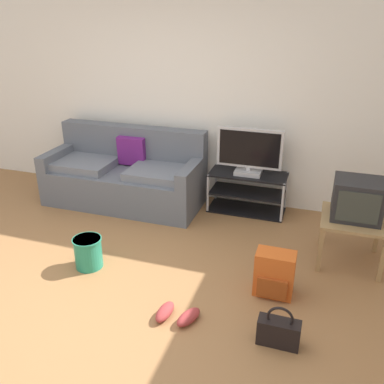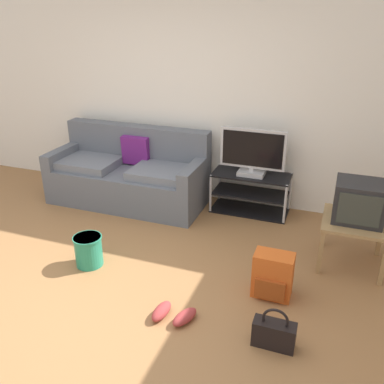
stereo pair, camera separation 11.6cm
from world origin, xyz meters
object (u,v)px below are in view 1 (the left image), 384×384
Objects in this scene: flat_tv at (249,152)px; handbag at (279,331)px; cleaning_bucket at (88,252)px; backpack at (274,274)px; crt_tv at (357,199)px; sneakers_pair at (177,314)px; couch at (126,176)px; side_table at (353,224)px; tv_stand at (247,192)px.

handbag is at bearing -72.52° from flat_tv.
backpack is at bearing 4.45° from cleaning_bucket.
flat_tv is 1.72m from backpack.
flat_tv is at bearing 107.48° from handbag.
flat_tv is 1.72× the size of crt_tv.
flat_tv is 2.07× the size of sneakers_pair.
handbag is at bearing -110.46° from crt_tv.
couch reaches higher than cleaning_bucket.
side_table is 1.47× the size of backpack.
handbag is (0.67, -2.14, -0.13)m from tv_stand.
tv_stand is 2.51× the size of sneakers_pair.
sneakers_pair is (-1.31, -1.32, -0.37)m from side_table.
cleaning_bucket is (-1.20, -1.69, -0.08)m from tv_stand.
couch is at bearing 167.76° from side_table.
sneakers_pair is at bearing -54.05° from couch.
backpack is 1.11× the size of sneakers_pair.
crt_tv is (1.17, -0.76, -0.10)m from flat_tv.
tv_stand is at bearing 90.51° from backpack.
crt_tv is (-0.00, 0.02, 0.25)m from side_table.
couch is 5.31× the size of sneakers_pair.
side_table is 1.46m from handbag.
tv_stand is at bearing 86.22° from sneakers_pair.
crt_tv is 1.09× the size of backpack.
handbag is (-0.51, -1.34, -0.30)m from side_table.
cleaning_bucket is at bearing -125.50° from tv_stand.
tv_stand is 2.07m from cleaning_bucket.
tv_stand reaches higher than backpack.
crt_tv is (1.17, -0.79, 0.42)m from tv_stand.
couch is 2.56× the size of flat_tv.
couch is at bearing -171.87° from tv_stand.
handbag is at bearing -110.69° from side_table.
couch reaches higher than tv_stand.
handbag is 1.10× the size of cleaning_bucket.
handbag is at bearing -97.44° from backpack.
backpack is at bearing -32.72° from couch.
side_table is at bearing 31.06° from backpack.
backpack is at bearing 40.04° from sneakers_pair.
flat_tv reaches higher than couch.
sneakers_pair is at bearing 178.91° from handbag.
handbag is (-0.51, -1.36, -0.55)m from crt_tv.
side_table is at bearing 69.31° from handbag.
backpack is (2.07, -1.33, -0.15)m from couch.
backpack is at bearing 101.49° from handbag.
couch reaches higher than side_table.
backpack is at bearing -130.01° from side_table.
crt_tv reaches higher than backpack.
tv_stand is 1.55× the size of side_table.
tv_stand is 1.43m from side_table.
cleaning_bucket is 1.16m from sneakers_pair.
flat_tv is at bearing 86.18° from sneakers_pair.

